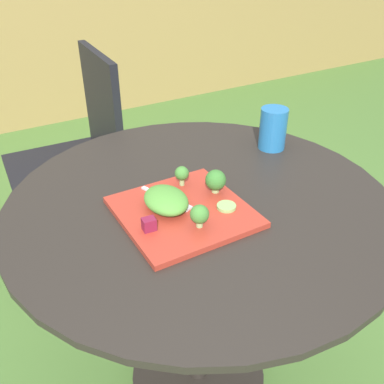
# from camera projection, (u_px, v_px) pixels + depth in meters

# --- Properties ---
(ground_plane) EXTENTS (12.00, 12.00, 0.00)m
(ground_plane) POSITION_uv_depth(u_px,v_px,m) (198.00, 379.00, 1.47)
(ground_plane) COLOR #4C7533
(bamboo_fence) EXTENTS (8.00, 0.08, 1.43)m
(bamboo_fence) POSITION_uv_depth(u_px,v_px,m) (11.00, 28.00, 2.91)
(bamboo_fence) COLOR #9E7F47
(bamboo_fence) RESTS_ON ground_plane
(patio_table) EXTENTS (0.97, 0.97, 0.74)m
(patio_table) POSITION_uv_depth(u_px,v_px,m) (199.00, 271.00, 1.20)
(patio_table) COLOR #28231E
(patio_table) RESTS_ON ground_plane
(patio_chair) EXTENTS (0.46, 0.46, 0.90)m
(patio_chair) POSITION_uv_depth(u_px,v_px,m) (81.00, 144.00, 1.81)
(patio_chair) COLOR black
(patio_chair) RESTS_ON ground_plane
(salad_plate) EXTENTS (0.29, 0.29, 0.01)m
(salad_plate) POSITION_uv_depth(u_px,v_px,m) (183.00, 212.00, 1.01)
(salad_plate) COLOR #AD3323
(salad_plate) RESTS_ON patio_table
(drinking_glass) EXTENTS (0.08, 0.08, 0.12)m
(drinking_glass) POSITION_uv_depth(u_px,v_px,m) (273.00, 131.00, 1.28)
(drinking_glass) COLOR #236BA8
(drinking_glass) RESTS_ON patio_table
(fork) EXTENTS (0.07, 0.15, 0.00)m
(fork) POSITION_uv_depth(u_px,v_px,m) (170.00, 200.00, 1.03)
(fork) COLOR silver
(fork) RESTS_ON salad_plate
(lettuce_mound) EXTENTS (0.10, 0.13, 0.04)m
(lettuce_mound) POSITION_uv_depth(u_px,v_px,m) (166.00, 200.00, 1.00)
(lettuce_mound) COLOR #519338
(lettuce_mound) RESTS_ON salad_plate
(broccoli_floret_0) EXTENTS (0.04, 0.04, 0.05)m
(broccoli_floret_0) POSITION_uv_depth(u_px,v_px,m) (182.00, 174.00, 1.08)
(broccoli_floret_0) COLOR #99B770
(broccoli_floret_0) RESTS_ON salad_plate
(broccoli_floret_1) EXTENTS (0.04, 0.04, 0.05)m
(broccoli_floret_1) POSITION_uv_depth(u_px,v_px,m) (200.00, 215.00, 0.93)
(broccoli_floret_1) COLOR #99B770
(broccoli_floret_1) RESTS_ON salad_plate
(broccoli_floret_2) EXTENTS (0.05, 0.05, 0.06)m
(broccoli_floret_2) POSITION_uv_depth(u_px,v_px,m) (216.00, 180.00, 1.05)
(broccoli_floret_2) COLOR #99B770
(broccoli_floret_2) RESTS_ON salad_plate
(cucumber_slice_0) EXTENTS (0.05, 0.05, 0.01)m
(cucumber_slice_0) POSITION_uv_depth(u_px,v_px,m) (226.00, 206.00, 1.01)
(cucumber_slice_0) COLOR #8EB766
(cucumber_slice_0) RESTS_ON salad_plate
(beet_chunk_0) EXTENTS (0.03, 0.03, 0.03)m
(beet_chunk_0) POSITION_uv_depth(u_px,v_px,m) (149.00, 224.00, 0.93)
(beet_chunk_0) COLOR maroon
(beet_chunk_0) RESTS_ON salad_plate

